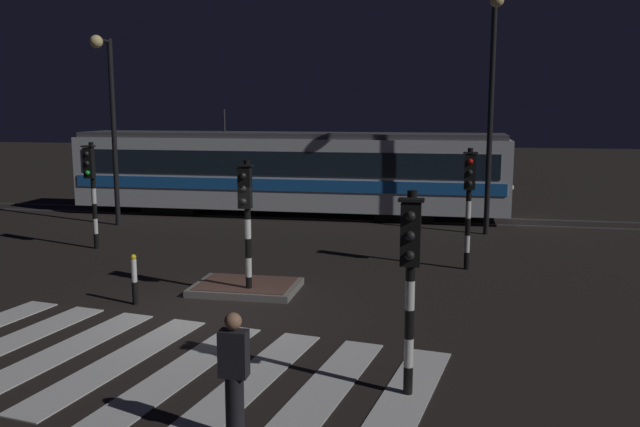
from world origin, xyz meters
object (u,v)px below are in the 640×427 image
Objects in this scene: street_lamp_trackside_right at (492,88)px; bollard_island_edge at (134,279)px; tram at (287,171)px; pedestrian_waiting_at_kerb at (234,376)px; traffic_light_median_centre at (246,208)px; street_lamp_trackside_left at (109,107)px; traffic_light_corner_far_right at (469,191)px; traffic_light_corner_far_left at (91,179)px; traffic_light_corner_near_right at (410,264)px.

street_lamp_trackside_right is 13.06m from bollard_island_edge.
tram is at bearing 159.82° from street_lamp_trackside_right.
street_lamp_trackside_right is 4.49× the size of pedestrian_waiting_at_kerb.
traffic_light_median_centre is 10.90m from street_lamp_trackside_left.
traffic_light_corner_far_right is 0.19× the size of tram.
tram is at bearing 32.34° from street_lamp_trackside_left.
traffic_light_corner_far_left reaches higher than bollard_island_edge.
tram is 15.31× the size of bollard_island_edge.
street_lamp_trackside_left is at bearing -147.66° from tram.
street_lamp_trackside_left reaches higher than traffic_light_corner_far_left.
street_lamp_trackside_left is at bearing 123.00° from pedestrian_waiting_at_kerb.
traffic_light_corner_far_right is at bearing -19.14° from street_lamp_trackside_left.
traffic_light_corner_far_left is at bearing 138.94° from traffic_light_corner_near_right.
traffic_light_median_centre is 2.86m from bollard_island_edge.
bollard_island_edge is (-6.09, 3.58, -1.46)m from traffic_light_corner_near_right.
street_lamp_trackside_right is at bearing 81.35° from traffic_light_corner_far_right.
traffic_light_corner_far_left is 4.49m from street_lamp_trackside_left.
traffic_light_corner_near_right is at bearing 39.90° from pedestrian_waiting_at_kerb.
traffic_light_corner_near_right reaches higher than pedestrian_waiting_at_kerb.
tram reaches higher than traffic_light_corner_near_right.
traffic_light_corner_far_left is 10.93m from traffic_light_corner_far_right.
pedestrian_waiting_at_kerb reaches higher than bollard_island_edge.
street_lamp_trackside_left is at bearing 133.56° from traffic_light_median_centre.
street_lamp_trackside_right reaches higher than traffic_light_median_centre.
traffic_light_corner_far_left is 0.42× the size of street_lamp_trackside_right.
tram reaches higher than traffic_light_corner_far_right.
street_lamp_trackside_left is 0.86× the size of street_lamp_trackside_right.
bollard_island_edge is at bearing -52.96° from traffic_light_corner_far_left.
street_lamp_trackside_left is (-11.22, 12.34, 2.23)m from traffic_light_corner_near_right.
pedestrian_waiting_at_kerb is (7.81, -10.35, -1.24)m from traffic_light_corner_far_left.
traffic_light_corner_near_right is at bearing -41.06° from traffic_light_corner_far_left.
bollard_island_edge is (-7.88, -9.50, -4.27)m from street_lamp_trackside_right.
pedestrian_waiting_at_kerb is 1.54× the size of bollard_island_edge.
bollard_island_edge is at bearing -59.64° from street_lamp_trackside_left.
tram reaches higher than traffic_light_median_centre.
pedestrian_waiting_at_kerb is (-3.87, -14.82, -3.95)m from street_lamp_trackside_right.
traffic_light_corner_far_right is at bearing -2.77° from traffic_light_corner_far_left.
tram is 17.96m from pedestrian_waiting_at_kerb.
traffic_light_corner_far_left is 0.48× the size of street_lamp_trackside_left.
traffic_light_median_centre is 11.38m from tram.
traffic_light_corner_far_left is 1.01× the size of traffic_light_corner_far_right.
traffic_light_corner_far_left is 7.23m from traffic_light_median_centre.
tram is (-5.69, 15.83, -0.27)m from traffic_light_corner_near_right.
traffic_light_corner_far_right reaches higher than pedestrian_waiting_at_kerb.
traffic_light_corner_far_left reaches higher than traffic_light_corner_far_right.
pedestrian_waiting_at_kerb is at bearing -74.26° from traffic_light_median_centre.
tram reaches higher than pedestrian_waiting_at_kerb.
street_lamp_trackside_left reaches higher than tram.
traffic_light_corner_near_right is 16.83m from tram.
street_lamp_trackside_right is (13.01, 0.74, 0.58)m from street_lamp_trackside_left.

